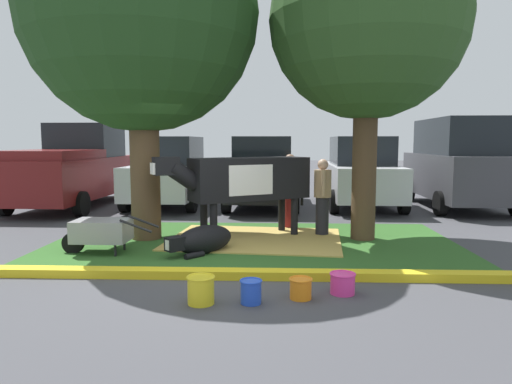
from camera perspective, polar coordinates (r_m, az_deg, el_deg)
ground_plane at (r=6.88m, az=-5.58°, el=-9.66°), size 80.00×80.00×0.00m
grass_island at (r=8.64m, az=-0.31°, el=-6.28°), size 7.45×4.12×0.02m
curb_yellow at (r=6.49m, az=-1.21°, el=-10.08°), size 8.65×0.24×0.12m
hay_bedding at (r=8.88m, az=-0.08°, el=-5.83°), size 3.43×2.71×0.04m
shade_tree_left at (r=9.36m, az=-13.96°, el=20.38°), size 4.35×4.35×6.40m
shade_tree_right at (r=9.26m, az=13.61°, el=19.71°), size 3.63×3.63×5.91m
cow_holstein at (r=8.87m, az=-1.38°, el=1.55°), size 2.88×1.92×1.61m
calf_lying at (r=7.86m, az=-6.52°, el=-5.88°), size 1.14×1.17×0.48m
person_handler at (r=9.26m, az=8.18°, el=-0.40°), size 0.34×0.53×1.54m
person_visitor_near at (r=9.96m, az=4.18°, el=0.37°), size 0.48×0.34×1.61m
wheelbarrow at (r=8.20m, az=-18.60°, el=-4.60°), size 1.60×0.61×0.63m
bucket_yellow at (r=5.53m, az=-6.80°, el=-11.81°), size 0.33×0.33×0.33m
bucket_blue at (r=5.52m, az=-0.63°, el=-12.08°), size 0.27×0.27×0.28m
bucket_orange at (r=5.70m, az=5.52°, el=-11.65°), size 0.29×0.29×0.25m
bucket_pink at (r=5.94m, az=10.61°, el=-10.93°), size 0.33×0.33×0.26m
pickup_truck_maroon at (r=14.46m, az=-21.45°, el=2.76°), size 2.31×5.44×2.42m
hatchback_white at (r=13.90m, az=-10.45°, el=2.43°), size 2.09×4.44×2.02m
sedan_red at (r=13.47m, az=0.87°, el=2.42°), size 2.09×4.44×2.02m
sedan_silver at (r=13.74m, az=12.74°, el=2.34°), size 2.09×4.44×2.02m
suv_dark_grey at (r=14.30m, az=23.66°, el=3.26°), size 2.19×4.64×2.52m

